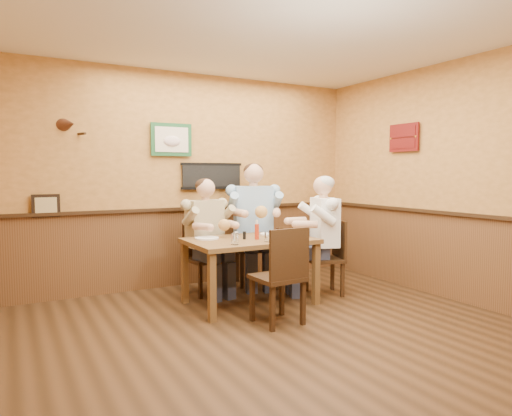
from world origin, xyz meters
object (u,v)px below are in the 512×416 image
at_px(chair_back_right, 253,247).
at_px(salt_shaker, 236,236).
at_px(diner_white_elder, 325,241).
at_px(diner_tan_shirt, 205,242).
at_px(water_glass_left, 235,239).
at_px(chair_right_end, 324,257).
at_px(chair_back_left, 205,258).
at_px(chair_near_side, 277,275).
at_px(hot_sauce_bottle, 257,231).
at_px(diner_blue_polo, 253,231).
at_px(water_glass_mid, 268,237).
at_px(pepper_shaker, 244,235).
at_px(dining_table, 250,247).
at_px(cola_tumbler, 280,233).

distance_m(chair_back_right, salt_shaker, 1.12).
relative_size(diner_white_elder, salt_shaker, 13.46).
xyz_separation_m(diner_tan_shirt, water_glass_left, (-0.06, -0.96, 0.17)).
relative_size(chair_right_end, diner_tan_shirt, 0.72).
relative_size(chair_back_left, water_glass_left, 7.42).
relative_size(chair_back_left, chair_near_side, 0.92).
distance_m(diner_white_elder, water_glass_left, 1.37).
bearing_deg(hot_sauce_bottle, diner_white_elder, 0.78).
relative_size(chair_back_left, diner_tan_shirt, 0.70).
relative_size(diner_tan_shirt, diner_blue_polo, 0.88).
bearing_deg(water_glass_mid, chair_right_end, 13.56).
bearing_deg(water_glass_mid, chair_back_right, 69.27).
bearing_deg(hot_sauce_bottle, chair_back_right, 63.93).
relative_size(chair_near_side, pepper_shaker, 11.10).
height_order(water_glass_mid, hot_sauce_bottle, hot_sauce_bottle).
height_order(dining_table, water_glass_mid, water_glass_mid).
xyz_separation_m(diner_tan_shirt, cola_tumbler, (0.59, -0.79, 0.17)).
height_order(water_glass_mid, cola_tumbler, cola_tumbler).
bearing_deg(dining_table, diner_blue_polo, 59.19).
bearing_deg(hot_sauce_bottle, salt_shaker, 174.18).
bearing_deg(cola_tumbler, diner_tan_shirt, 126.84).
distance_m(diner_blue_polo, hot_sauce_bottle, 0.97).
bearing_deg(chair_back_right, water_glass_mid, -93.68).
bearing_deg(chair_right_end, dining_table, -76.23).
distance_m(dining_table, cola_tumbler, 0.37).
bearing_deg(diner_tan_shirt, diner_white_elder, -38.12).
bearing_deg(pepper_shaker, chair_near_side, -90.06).
xyz_separation_m(cola_tumbler, salt_shaker, (-0.52, 0.08, -0.01)).
height_order(diner_white_elder, salt_shaker, diner_white_elder).
distance_m(dining_table, chair_right_end, 1.02).
bearing_deg(water_glass_left, pepper_shaker, 48.25).
bearing_deg(pepper_shaker, chair_back_left, 107.03).
xyz_separation_m(chair_right_end, diner_white_elder, (0.00, 0.00, 0.20)).
distance_m(diner_tan_shirt, pepper_shaker, 0.71).
relative_size(dining_table, chair_back_right, 1.38).
distance_m(water_glass_mid, hot_sauce_bottle, 0.22).
bearing_deg(chair_right_end, water_glass_mid, -58.47).
relative_size(chair_back_right, pepper_shaker, 11.64).
relative_size(hot_sauce_bottle, pepper_shaker, 2.22).
bearing_deg(diner_blue_polo, cola_tumbler, -82.51).
distance_m(cola_tumbler, hot_sauce_bottle, 0.28).
relative_size(water_glass_left, pepper_shaker, 1.38).
xyz_separation_m(chair_back_left, water_glass_mid, (0.34, -0.95, 0.36)).
bearing_deg(diner_tan_shirt, dining_table, -75.23).
height_order(chair_back_left, chair_back_right, chair_back_right).
height_order(chair_back_right, water_glass_mid, chair_back_right).
bearing_deg(water_glass_left, chair_back_left, 86.44).
height_order(diner_white_elder, hot_sauce_bottle, diner_white_elder).
distance_m(chair_near_side, cola_tumbler, 0.77).
height_order(chair_right_end, water_glass_mid, chair_right_end).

